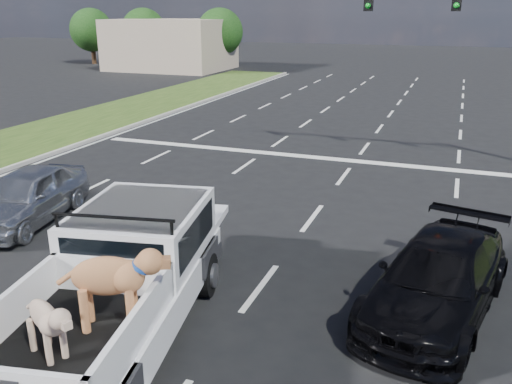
{
  "coord_description": "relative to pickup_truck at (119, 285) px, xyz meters",
  "views": [
    {
      "loc": [
        4.98,
        -8.88,
        5.16
      ],
      "look_at": [
        0.92,
        2.0,
        1.25
      ],
      "focal_mm": 38.0,
      "sensor_mm": 36.0,
      "label": 1
    }
  ],
  "objects": [
    {
      "name": "black_coupe",
      "position": [
        4.73,
        2.73,
        -0.37
      ],
      "size": [
        2.79,
        4.86,
        1.33
      ],
      "primitive_type": "imported",
      "rotation": [
        0.0,
        0.0,
        -0.21
      ],
      "color": "black",
      "rests_on": "ground"
    },
    {
      "name": "road_markings",
      "position": [
        -0.27,
        9.03,
        -1.02
      ],
      "size": [
        17.75,
        60.0,
        0.01
      ],
      "color": "silver",
      "rests_on": "ground"
    },
    {
      "name": "silver_sedan",
      "position": [
        -5.27,
        3.71,
        -0.34
      ],
      "size": [
        2.27,
        4.27,
        1.38
      ],
      "primitive_type": "imported",
      "rotation": [
        0.0,
        0.0,
        0.16
      ],
      "color": "#B7B9BE",
      "rests_on": "ground"
    },
    {
      "name": "pickup_truck",
      "position": [
        0.0,
        0.0,
        0.0
      ],
      "size": [
        3.17,
        6.15,
        2.2
      ],
      "rotation": [
        0.0,
        0.0,
        0.19
      ],
      "color": "black",
      "rests_on": "ground"
    },
    {
      "name": "building_left",
      "position": [
        -20.27,
        38.47,
        1.17
      ],
      "size": [
        10.0,
        8.0,
        4.4
      ],
      "primitive_type": "cube",
      "color": "tan",
      "rests_on": "ground"
    },
    {
      "name": "curb_left",
      "position": [
        -9.32,
        8.47,
        -0.96
      ],
      "size": [
        0.15,
        60.0,
        0.14
      ],
      "primitive_type": "cube",
      "color": "#9E9B91",
      "rests_on": "ground"
    },
    {
      "name": "tree_far_c",
      "position": [
        -16.27,
        40.47,
        2.26
      ],
      "size": [
        4.2,
        4.2,
        5.4
      ],
      "color": "#332114",
      "rests_on": "ground"
    },
    {
      "name": "ground",
      "position": [
        -0.27,
        2.47,
        -1.03
      ],
      "size": [
        160.0,
        160.0,
        0.0
      ],
      "primitive_type": "plane",
      "color": "black",
      "rests_on": "ground"
    },
    {
      "name": "tree_far_a",
      "position": [
        -30.27,
        40.47,
        2.26
      ],
      "size": [
        4.2,
        4.2,
        5.4
      ],
      "color": "#332114",
      "rests_on": "ground"
    },
    {
      "name": "tree_far_b",
      "position": [
        -24.27,
        40.47,
        2.26
      ],
      "size": [
        4.2,
        4.2,
        5.4
      ],
      "color": "#332114",
      "rests_on": "ground"
    }
  ]
}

